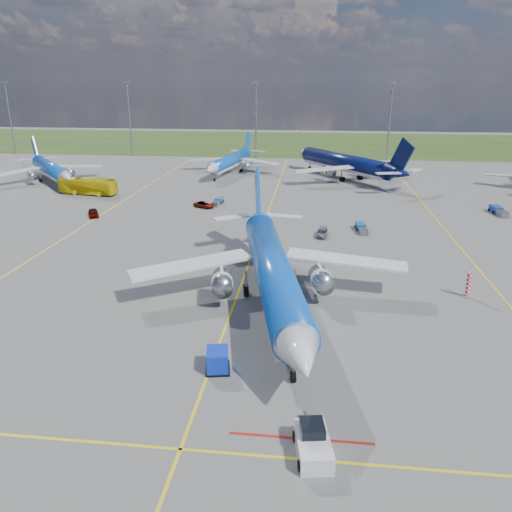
# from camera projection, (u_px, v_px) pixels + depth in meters

# --- Properties ---
(ground) EXTENTS (400.00, 400.00, 0.00)m
(ground) POSITION_uv_depth(u_px,v_px,m) (230.00, 316.00, 52.06)
(ground) COLOR #595956
(ground) RESTS_ON ground
(grass_strip) EXTENTS (400.00, 80.00, 0.01)m
(grass_strip) POSITION_uv_depth(u_px,v_px,m) (293.00, 143.00, 192.42)
(grass_strip) COLOR #2D4719
(grass_strip) RESTS_ON ground
(taxiway_lines) EXTENTS (60.25, 160.00, 0.02)m
(taxiway_lines) POSITION_uv_depth(u_px,v_px,m) (260.00, 237.00, 77.96)
(taxiway_lines) COLOR yellow
(taxiway_lines) RESTS_ON ground
(floodlight_masts) EXTENTS (202.20, 0.50, 22.70)m
(floodlight_masts) POSITION_uv_depth(u_px,v_px,m) (322.00, 117.00, 149.70)
(floodlight_masts) COLOR slate
(floodlight_masts) RESTS_ON ground
(warning_post) EXTENTS (0.50, 0.50, 3.00)m
(warning_post) POSITION_uv_depth(u_px,v_px,m) (468.00, 284.00, 56.22)
(warning_post) COLOR red
(warning_post) RESTS_ON ground
(bg_jet_nw) EXTENTS (43.63, 44.43, 9.28)m
(bg_jet_nw) POSITION_uv_depth(u_px,v_px,m) (53.00, 183.00, 118.98)
(bg_jet_nw) COLOR blue
(bg_jet_nw) RESTS_ON ground
(bg_jet_nnw) EXTENTS (32.39, 39.20, 9.20)m
(bg_jet_nnw) POSITION_uv_depth(u_px,v_px,m) (231.00, 173.00, 130.93)
(bg_jet_nnw) COLOR blue
(bg_jet_nnw) RESTS_ON ground
(bg_jet_n) EXTENTS (52.76, 55.24, 11.52)m
(bg_jet_n) POSITION_uv_depth(u_px,v_px,m) (343.00, 179.00, 123.64)
(bg_jet_n) COLOR #071040
(bg_jet_n) RESTS_ON ground
(main_airliner) EXTENTS (41.72, 49.97, 11.58)m
(main_airliner) POSITION_uv_depth(u_px,v_px,m) (273.00, 305.00, 54.64)
(main_airliner) COLOR blue
(main_airliner) RESTS_ON ground
(pushback_tug) EXTENTS (2.79, 5.90, 1.96)m
(pushback_tug) POSITION_uv_depth(u_px,v_px,m) (313.00, 443.00, 32.78)
(pushback_tug) COLOR silver
(pushback_tug) RESTS_ON ground
(uld_container) EXTENTS (2.20, 2.56, 1.81)m
(uld_container) POSITION_uv_depth(u_px,v_px,m) (217.00, 360.00, 42.24)
(uld_container) COLOR #0D2CBD
(uld_container) RESTS_ON ground
(apron_bus) EXTENTS (13.19, 5.12, 3.59)m
(apron_bus) POSITION_uv_depth(u_px,v_px,m) (88.00, 186.00, 106.25)
(apron_bus) COLOR yellow
(apron_bus) RESTS_ON ground
(service_car_a) EXTENTS (3.36, 4.42, 1.40)m
(service_car_a) POSITION_uv_depth(u_px,v_px,m) (93.00, 213.00, 89.45)
(service_car_a) COLOR #999999
(service_car_a) RESTS_ON ground
(service_car_b) EXTENTS (4.56, 3.65, 1.15)m
(service_car_b) POSITION_uv_depth(u_px,v_px,m) (204.00, 205.00, 95.64)
(service_car_b) COLOR #999999
(service_car_b) RESTS_ON ground
(service_car_c) EXTENTS (2.04, 4.22, 1.19)m
(service_car_c) POSITION_uv_depth(u_px,v_px,m) (322.00, 233.00, 78.15)
(service_car_c) COLOR #999999
(service_car_c) RESTS_ON ground
(baggage_tug_w) EXTENTS (1.70, 5.07, 1.12)m
(baggage_tug_w) POSITION_uv_depth(u_px,v_px,m) (362.00, 228.00, 80.89)
(baggage_tug_w) COLOR #194F96
(baggage_tug_w) RESTS_ON ground
(baggage_tug_c) EXTENTS (1.54, 4.68, 1.03)m
(baggage_tug_c) POSITION_uv_depth(u_px,v_px,m) (218.00, 201.00, 98.61)
(baggage_tug_c) COLOR #1B53A6
(baggage_tug_c) RESTS_ON ground
(baggage_tug_e) EXTENTS (1.89, 5.66, 1.25)m
(baggage_tug_e) POSITION_uv_depth(u_px,v_px,m) (498.00, 211.00, 91.18)
(baggage_tug_e) COLOR navy
(baggage_tug_e) RESTS_ON ground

